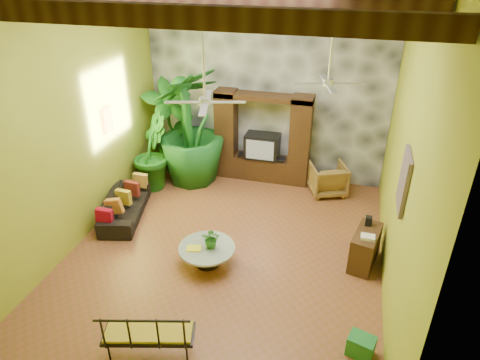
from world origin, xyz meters
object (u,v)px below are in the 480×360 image
(sofa, at_px, (125,206))
(coffee_table, at_px, (207,253))
(entertainment_center, at_px, (262,144))
(tall_plant_c, at_px, (190,127))
(iron_bench, at_px, (146,333))
(side_console, at_px, (365,248))
(ceiling_fan_back, at_px, (329,71))
(tall_plant_b, at_px, (151,152))
(green_bin, at_px, (361,346))
(wicker_armchair, at_px, (328,179))
(tall_plant_a, at_px, (171,128))
(ceiling_fan_front, at_px, (205,89))

(sofa, distance_m, coffee_table, 2.57)
(coffee_table, bearing_deg, entertainment_center, 86.44)
(tall_plant_c, bearing_deg, iron_bench, -75.82)
(coffee_table, distance_m, side_console, 2.99)
(ceiling_fan_back, distance_m, sofa, 5.24)
(tall_plant_b, bearing_deg, green_bin, -37.05)
(ceiling_fan_back, bearing_deg, coffee_table, -136.21)
(ceiling_fan_back, bearing_deg, entertainment_center, 129.57)
(wicker_armchair, relative_size, tall_plant_b, 0.45)
(entertainment_center, height_order, tall_plant_a, tall_plant_a)
(tall_plant_c, height_order, coffee_table, tall_plant_c)
(tall_plant_a, xyz_separation_m, iron_bench, (2.03, -5.70, -0.71))
(tall_plant_c, relative_size, iron_bench, 2.12)
(green_bin, bearing_deg, tall_plant_b, 142.95)
(ceiling_fan_back, bearing_deg, tall_plant_b, 169.05)
(tall_plant_c, bearing_deg, tall_plant_b, -145.15)
(tall_plant_a, relative_size, tall_plant_c, 0.86)
(wicker_armchair, height_order, coffee_table, wicker_armchair)
(sofa, height_order, tall_plant_b, tall_plant_b)
(tall_plant_a, xyz_separation_m, side_console, (5.02, -2.61, -0.89))
(tall_plant_c, bearing_deg, coffee_table, -64.70)
(wicker_armchair, xyz_separation_m, coffee_table, (-1.95, -3.36, -0.13))
(tall_plant_c, relative_size, side_console, 3.23)
(entertainment_center, relative_size, tall_plant_b, 1.29)
(entertainment_center, distance_m, wicker_armchair, 1.85)
(ceiling_fan_front, relative_size, iron_bench, 1.35)
(sofa, distance_m, iron_bench, 4.05)
(tall_plant_a, bearing_deg, green_bin, -43.57)
(entertainment_center, xyz_separation_m, tall_plant_a, (-2.37, -0.27, 0.29))
(ceiling_fan_back, height_order, sofa, ceiling_fan_back)
(coffee_table, xyz_separation_m, iron_bench, (-0.11, -2.29, 0.29))
(entertainment_center, height_order, wicker_armchair, entertainment_center)
(ceiling_fan_front, distance_m, side_console, 4.22)
(iron_bench, bearing_deg, ceiling_fan_front, 72.05)
(sofa, relative_size, tall_plant_c, 0.65)
(iron_bench, bearing_deg, coffee_table, 72.57)
(tall_plant_b, distance_m, coffee_table, 3.51)
(entertainment_center, bearing_deg, green_bin, -62.32)
(tall_plant_c, distance_m, iron_bench, 5.66)
(ceiling_fan_back, xyz_separation_m, tall_plant_b, (-4.13, 0.80, -2.47))
(iron_bench, bearing_deg, green_bin, 2.54)
(wicker_armchair, distance_m, tall_plant_a, 4.19)
(ceiling_fan_front, relative_size, wicker_armchair, 2.21)
(iron_bench, bearing_deg, tall_plant_c, 89.51)
(iron_bench, relative_size, side_console, 1.52)
(green_bin, bearing_deg, wicker_armchair, 101.11)
(ceiling_fan_front, distance_m, wicker_armchair, 4.81)
(side_console, bearing_deg, ceiling_fan_front, -154.48)
(entertainment_center, bearing_deg, ceiling_fan_back, -50.43)
(tall_plant_a, distance_m, tall_plant_c, 0.75)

